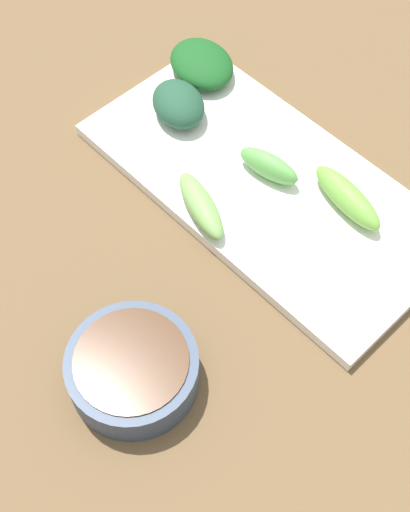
# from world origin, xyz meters

# --- Properties ---
(tabletop) EXTENTS (2.10, 2.10, 0.02)m
(tabletop) POSITION_xyz_m (0.00, 0.00, 0.01)
(tabletop) COLOR brown
(tabletop) RESTS_ON ground
(sauce_bowl) EXTENTS (0.10, 0.10, 0.04)m
(sauce_bowl) POSITION_xyz_m (-0.13, -0.04, 0.04)
(sauce_bowl) COLOR #34425A
(sauce_bowl) RESTS_ON tabletop
(serving_plate) EXTENTS (0.17, 0.34, 0.01)m
(serving_plate) POSITION_xyz_m (0.08, 0.02, 0.03)
(serving_plate) COLOR white
(serving_plate) RESTS_ON tabletop
(broccoli_stalk_0) EXTENTS (0.03, 0.06, 0.03)m
(broccoli_stalk_0) POSITION_xyz_m (0.09, 0.03, 0.04)
(broccoli_stalk_0) COLOR #5DA74D
(broccoli_stalk_0) RESTS_ON serving_plate
(broccoli_leafy_1) EXTENTS (0.08, 0.09, 0.02)m
(broccoli_leafy_1) POSITION_xyz_m (0.14, 0.16, 0.04)
(broccoli_leafy_1) COLOR #164F1E
(broccoli_leafy_1) RESTS_ON serving_plate
(broccoli_stalk_3) EXTENTS (0.05, 0.08, 0.02)m
(broccoli_stalk_3) POSITION_xyz_m (0.02, 0.04, 0.04)
(broccoli_stalk_3) COLOR #74A555
(broccoli_stalk_3) RESTS_ON serving_plate
(broccoli_leafy_4) EXTENTS (0.07, 0.07, 0.03)m
(broccoli_leafy_4) POSITION_xyz_m (0.08, 0.14, 0.05)
(broccoli_leafy_4) COLOR #204934
(broccoli_leafy_4) RESTS_ON serving_plate
(broccoli_stalk_5) EXTENTS (0.04, 0.08, 0.02)m
(broccoli_stalk_5) POSITION_xyz_m (0.11, -0.05, 0.04)
(broccoli_stalk_5) COLOR #6CAC40
(broccoli_stalk_5) RESTS_ON serving_plate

